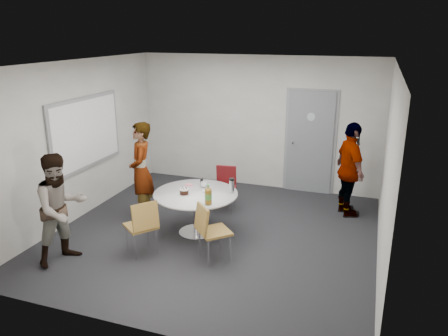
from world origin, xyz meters
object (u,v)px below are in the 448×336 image
at_px(door, 310,142).
at_px(chair_near_left, 143,223).
at_px(person_right, 350,170).
at_px(person_main, 141,171).
at_px(table, 197,199).
at_px(chair_near_right, 209,227).
at_px(chair_far, 225,184).
at_px(whiteboard, 86,133).
at_px(person_left, 61,209).

distance_m(door, chair_near_left, 3.97).
distance_m(chair_near_left, person_right, 3.69).
height_order(chair_near_left, person_main, person_main).
height_order(table, chair_near_right, table).
distance_m(door, person_right, 1.31).
height_order(chair_near_right, person_right, person_right).
xyz_separation_m(chair_near_left, chair_far, (0.54, 2.07, -0.03)).
bearing_deg(chair_far, whiteboard, 12.84).
bearing_deg(person_left, whiteboard, 45.80).
xyz_separation_m(chair_near_right, person_left, (-1.95, -0.65, 0.27)).
height_order(chair_near_right, person_main, person_main).
relative_size(door, chair_near_left, 2.47).
xyz_separation_m(whiteboard, chair_near_left, (1.73, -1.21, -0.93)).
relative_size(door, table, 1.59).
relative_size(table, chair_near_left, 1.56).
height_order(table, chair_far, table).
height_order(whiteboard, chair_near_left, whiteboard).
distance_m(whiteboard, person_left, 1.95).
xyz_separation_m(whiteboard, chair_near_right, (2.68, -1.03, -0.93)).
xyz_separation_m(door, chair_far, (-1.29, -1.42, -0.54)).
distance_m(table, person_left, 2.03).
xyz_separation_m(whiteboard, person_right, (4.41, 1.31, -0.61)).
bearing_deg(door, whiteboard, -147.34).
distance_m(chair_near_right, person_right, 2.93).
distance_m(table, chair_near_right, 0.90).
bearing_deg(chair_near_right, door, 121.43).
relative_size(chair_near_right, person_left, 0.54).
relative_size(door, person_right, 1.26).
distance_m(table, person_main, 1.22).
xyz_separation_m(table, person_left, (-1.46, -1.41, 0.19)).
bearing_deg(chair_far, person_left, 50.99).
height_order(whiteboard, table, whiteboard).
bearing_deg(door, chair_near_left, -117.62).
bearing_deg(chair_near_right, chair_near_left, -123.24).
xyz_separation_m(door, person_right, (0.85, -0.97, -0.19)).
xyz_separation_m(chair_far, person_left, (-1.54, -2.55, 0.31)).
height_order(door, chair_near_left, door).
relative_size(person_main, person_left, 1.07).
height_order(chair_far, person_main, person_main).
relative_size(table, chair_far, 1.66).
bearing_deg(door, chair_far, -132.21).
distance_m(chair_near_left, person_left, 1.14).
height_order(person_left, person_right, person_right).
xyz_separation_m(chair_near_right, person_right, (1.73, 2.34, 0.32)).
bearing_deg(chair_near_left, person_main, 67.76).
bearing_deg(chair_far, chair_near_right, 94.41).
distance_m(table, person_right, 2.74).
relative_size(whiteboard, table, 1.42).
relative_size(whiteboard, chair_near_right, 2.22).
height_order(chair_near_right, person_left, person_left).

